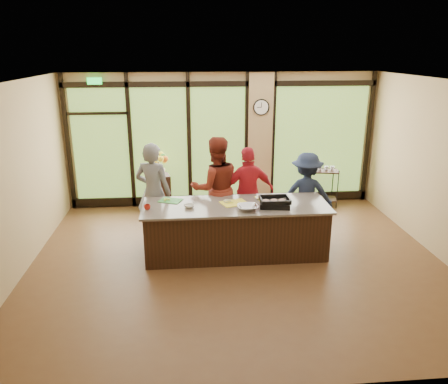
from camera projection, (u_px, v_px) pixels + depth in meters
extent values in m
plane|color=brown|center=(237.00, 261.00, 7.51)|extent=(7.00, 7.00, 0.00)
plane|color=white|center=(239.00, 82.00, 6.57)|extent=(7.00, 7.00, 0.00)
plane|color=tan|center=(222.00, 140.00, 9.88)|extent=(7.00, 0.00, 7.00)
plane|color=tan|center=(14.00, 183.00, 6.74)|extent=(0.00, 6.00, 6.00)
plane|color=tan|center=(445.00, 172.00, 7.34)|extent=(0.00, 6.00, 6.00)
cube|color=tan|center=(260.00, 140.00, 9.89)|extent=(0.55, 0.12, 3.00)
cube|color=black|center=(222.00, 84.00, 9.44)|extent=(6.90, 0.08, 0.12)
cube|color=black|center=(223.00, 199.00, 10.26)|extent=(6.90, 0.08, 0.20)
cube|color=#19D83F|center=(94.00, 81.00, 9.14)|extent=(0.30, 0.04, 0.14)
cube|color=#366623|center=(101.00, 145.00, 9.64)|extent=(1.20, 0.02, 2.50)
cube|color=#366623|center=(160.00, 144.00, 9.75)|extent=(1.20, 0.02, 2.50)
cube|color=#366623|center=(218.00, 143.00, 9.86)|extent=(1.20, 0.02, 2.50)
cube|color=#366623|center=(320.00, 141.00, 10.06)|extent=(2.10, 0.02, 2.50)
cube|color=black|center=(68.00, 144.00, 9.54)|extent=(0.08, 0.08, 3.00)
cube|color=black|center=(130.00, 142.00, 9.66)|extent=(0.08, 0.08, 3.00)
cube|color=black|center=(189.00, 141.00, 9.77)|extent=(0.08, 0.08, 3.00)
cube|color=black|center=(247.00, 140.00, 9.88)|extent=(0.08, 0.08, 3.00)
cube|color=black|center=(273.00, 140.00, 9.93)|extent=(0.08, 0.08, 3.00)
cube|color=black|center=(368.00, 138.00, 10.12)|extent=(0.08, 0.08, 3.00)
cube|color=black|center=(236.00, 230.00, 7.65)|extent=(3.10, 1.00, 0.88)
cube|color=gray|center=(236.00, 206.00, 7.51)|extent=(3.20, 1.10, 0.04)
cylinder|color=black|center=(261.00, 107.00, 9.59)|extent=(0.36, 0.04, 0.36)
cylinder|color=white|center=(261.00, 107.00, 9.58)|extent=(0.31, 0.01, 0.31)
cube|color=black|center=(261.00, 105.00, 9.56)|extent=(0.01, 0.00, 0.11)
cube|color=black|center=(259.00, 107.00, 9.57)|extent=(0.09, 0.00, 0.01)
imported|color=slate|center=(153.00, 193.00, 8.07)|extent=(0.80, 0.66, 1.88)
imported|color=maroon|center=(216.00, 188.00, 8.20)|extent=(1.05, 0.87, 1.96)
imported|color=#B31B28|center=(248.00, 193.00, 8.28)|extent=(1.08, 0.59, 1.75)
imported|color=#1A233B|center=(306.00, 194.00, 8.39)|extent=(1.14, 0.77, 1.63)
cube|color=black|center=(275.00, 204.00, 7.41)|extent=(0.55, 0.46, 0.09)
imported|color=silver|center=(248.00, 208.00, 7.24)|extent=(0.37, 0.37, 0.08)
cube|color=green|center=(171.00, 200.00, 7.69)|extent=(0.46, 0.41, 0.01)
cube|color=yellow|center=(234.00, 203.00, 7.57)|extent=(0.53, 0.46, 0.01)
cube|color=yellow|center=(266.00, 198.00, 7.84)|extent=(0.41, 0.35, 0.01)
imported|color=silver|center=(189.00, 206.00, 7.35)|extent=(0.21, 0.21, 0.05)
imported|color=silver|center=(227.00, 202.00, 7.59)|extent=(0.13, 0.13, 0.04)
imported|color=silver|center=(259.00, 198.00, 7.76)|extent=(0.18, 0.18, 0.03)
imported|color=#9D1A0F|center=(147.00, 207.00, 7.26)|extent=(0.14, 0.14, 0.09)
cube|color=black|center=(160.00, 194.00, 9.60)|extent=(0.52, 0.52, 0.87)
imported|color=olive|center=(159.00, 169.00, 9.42)|extent=(0.33, 0.33, 0.28)
cube|color=black|center=(321.00, 199.00, 10.09)|extent=(0.76, 0.53, 0.03)
cube|color=black|center=(323.00, 171.00, 9.88)|extent=(0.76, 0.53, 0.03)
cylinder|color=black|center=(310.00, 190.00, 9.81)|extent=(0.02, 0.02, 0.89)
cylinder|color=black|center=(337.00, 190.00, 9.86)|extent=(0.02, 0.02, 0.89)
cylinder|color=black|center=(306.00, 186.00, 10.14)|extent=(0.02, 0.02, 0.89)
cylinder|color=black|center=(332.00, 185.00, 10.20)|extent=(0.02, 0.02, 0.89)
imported|color=silver|center=(313.00, 169.00, 9.84)|extent=(0.12, 0.12, 0.09)
imported|color=silver|center=(320.00, 168.00, 9.85)|extent=(0.12, 0.12, 0.09)
imported|color=silver|center=(326.00, 168.00, 9.87)|extent=(0.12, 0.12, 0.09)
imported|color=silver|center=(332.00, 168.00, 9.88)|extent=(0.12, 0.12, 0.09)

